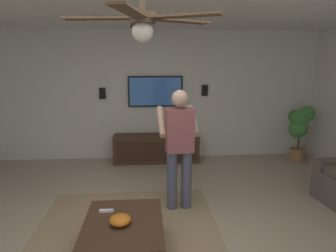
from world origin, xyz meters
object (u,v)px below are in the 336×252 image
Objects in this scene: media_console at (156,148)px; wall_speaker_right at (102,93)px; remote_white at (106,211)px; potted_plant_tall at (300,126)px; tv at (155,91)px; ceiling_fan at (144,22)px; bowl at (120,220)px; person_standing at (179,143)px; wall_speaker_left at (205,90)px; vase_round at (170,130)px; coffee_table at (124,231)px.

wall_speaker_right is (0.25, 1.06, 1.10)m from media_console.
media_console is 11.33× the size of remote_white.
potted_plant_tall is 3.99m from wall_speaker_right.
ceiling_fan is at bearing -3.13° from tv.
bowl is at bearing -8.70° from media_console.
person_standing is 1.43× the size of potted_plant_tall.
person_standing reaches higher than wall_speaker_left.
potted_plant_tall is at bearing 80.60° from tv.
person_standing reaches higher than vase_round.
vase_round is (-0.04, -0.28, 0.39)m from media_console.
media_console is 1.42× the size of ceiling_fan.
potted_plant_tall reaches higher than bowl.
person_standing is 1.98m from vase_round.
tv reaches higher than vase_round.
wall_speaker_left is (0.25, -1.01, 1.14)m from media_console.
media_console is 0.48m from vase_round.
media_console is at bearing -8.70° from bowl.
bowl is (-3.08, 0.47, 0.17)m from media_console.
vase_round is 1.00× the size of wall_speaker_left.
remote_white is at bearing -12.87° from media_console.
vase_round is at bearing 85.81° from potted_plant_tall.
bowl is 0.98× the size of wall_speaker_left.
ceiling_fan is at bearing 159.26° from person_standing.
tv is 0.84m from vase_round.
tv is at bearing 44.38° from vase_round.
wall_speaker_right is at bearing 10.64° from coffee_table.
wall_speaker_left is at bearing 90.74° from tv.
media_console is at bearing 104.06° from wall_speaker_left.
media_console is 1.55× the size of tv.
tv is at bearing 2.29° from person_standing.
person_standing is 7.45× the size of wall_speaker_right.
coffee_table is 3.52m from wall_speaker_right.
tv is 3.27m from remote_white.
tv is 5.10× the size of bowl.
wall_speaker_left is (3.29, -1.46, 1.12)m from coffee_table.
ceiling_fan is (-3.22, 3.05, 1.54)m from potted_plant_tall.
remote_white is at bearing -172.18° from wall_speaker_right.
remote_white is 3.63m from wall_speaker_left.
wall_speaker_right is (0.48, 3.91, 0.63)m from potted_plant_tall.
wall_speaker_left is 1.00× the size of wall_speaker_right.
person_standing is at bearing -135.90° from remote_white.
media_console is 1.04× the size of person_standing.
wall_speaker_right is 3.91m from ceiling_fan.
tv is at bearing -180.00° from media_console.
potted_plant_tall is 5.22× the size of vase_round.
coffee_table is at bearing 132.95° from remote_white.
wall_speaker_left is at bearing -90.00° from wall_speaker_right.
potted_plant_tall is at bearing -43.48° from ceiling_fan.
potted_plant_tall is 2.01m from wall_speaker_left.
bowl is at bearing 166.15° from vase_round.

